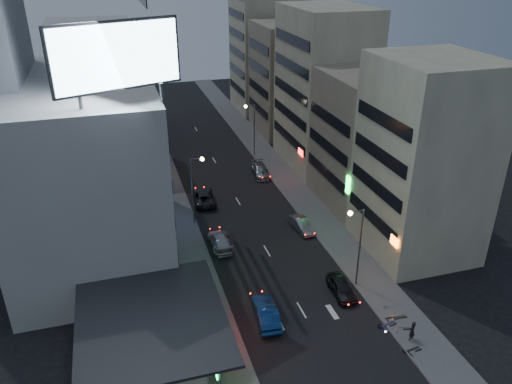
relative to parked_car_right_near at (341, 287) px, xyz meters
name	(u,v)px	position (x,y,z in m)	size (l,w,h in m)	color
ground	(319,341)	(-4.32, -5.12, -0.74)	(180.00, 180.00, 0.00)	black
sidewalk_left	(170,195)	(-12.32, 24.88, -0.68)	(4.00, 120.00, 0.12)	#4C4C4F
sidewalk_right	(287,180)	(3.68, 24.88, -0.68)	(4.00, 120.00, 0.12)	#4C4C4F
food_court	(141,340)	(-18.22, -3.12, 1.25)	(11.00, 13.00, 3.88)	beige
white_building	(86,169)	(-21.32, 14.88, 8.26)	(14.00, 24.00, 18.00)	#AEAEA9
shophouse_near	(424,160)	(10.68, 5.38, 9.26)	(10.00, 11.00, 20.00)	beige
shophouse_mid	(370,140)	(11.18, 16.88, 7.26)	(11.00, 12.00, 16.00)	gray
shophouse_far	(324,89)	(10.68, 29.88, 10.26)	(10.00, 14.00, 22.00)	beige
far_left_a	(97,94)	(-19.82, 39.88, 9.26)	(11.00, 10.00, 20.00)	#AEAEA9
far_left_b	(95,90)	(-20.32, 52.88, 6.76)	(12.00, 10.00, 15.00)	gray
far_right_a	(290,79)	(11.18, 44.88, 8.26)	(11.00, 12.00, 18.00)	gray
far_right_b	(267,46)	(11.68, 58.88, 11.26)	(12.00, 12.00, 24.00)	beige
billboard	(117,57)	(-17.31, 4.85, 20.93)	(9.52, 3.75, 6.20)	#595B60
street_lamp_right_near	(357,237)	(1.58, 0.88, 4.63)	(1.60, 0.44, 8.02)	#595B60
street_lamp_left	(195,181)	(-10.23, 16.88, 4.63)	(1.60, 0.44, 8.02)	#595B60
street_lamp_right_far	(252,123)	(1.58, 34.88, 4.63)	(1.60, 0.44, 8.02)	#595B60
parked_car_right_near	(341,287)	(0.00, 0.00, 0.00)	(1.74, 4.32, 1.47)	black
parked_car_right_mid	(302,225)	(0.75, 11.89, -0.05)	(1.46, 4.18, 1.38)	#9E9FA5
parked_car_left	(204,197)	(-8.51, 21.77, 0.03)	(2.55, 5.53, 1.54)	#222227
parked_car_right_far	(261,170)	(0.78, 27.69, 0.00)	(2.06, 5.08, 1.47)	#9DA0A5
road_car_blue	(266,313)	(-7.75, -1.48, 0.09)	(1.74, 4.99, 1.64)	navy
road_car_silver	(220,241)	(-8.87, 11.10, 0.01)	(2.09, 5.14, 1.49)	#A6A8AE
person	(412,331)	(2.81, -7.21, 0.29)	(0.66, 0.43, 1.81)	black
scooter_black_a	(419,341)	(2.97, -8.03, -0.07)	(1.80, 0.60, 1.10)	black
scooter_silver_a	(411,320)	(3.62, -5.77, -0.03)	(1.92, 0.64, 1.17)	#A3A5AB
scooter_blue	(393,315)	(2.58, -4.75, -0.01)	(1.98, 0.66, 1.21)	navy
scooter_black_b	(398,310)	(3.37, -4.23, -0.04)	(1.89, 0.63, 1.15)	black
scooter_silver_b	(405,308)	(4.02, -4.26, 0.00)	(2.01, 0.67, 1.23)	gray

